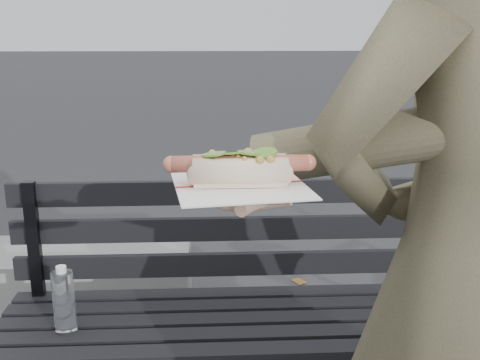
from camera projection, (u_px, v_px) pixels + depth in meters
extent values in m
cylinder|color=black|center=(420.00, 353.00, 2.03)|extent=(0.04, 0.04, 0.45)
cube|color=black|center=(240.00, 353.00, 1.60)|extent=(1.50, 0.07, 0.03)
cube|color=black|center=(239.00, 336.00, 1.68)|extent=(1.50, 0.07, 0.03)
cube|color=black|center=(237.00, 321.00, 1.77)|extent=(1.50, 0.07, 0.03)
cube|color=black|center=(236.00, 308.00, 1.86)|extent=(1.50, 0.07, 0.03)
cube|color=black|center=(235.00, 295.00, 1.94)|extent=(1.50, 0.07, 0.03)
cube|color=black|center=(34.00, 243.00, 1.87)|extent=(0.04, 0.03, 0.42)
cube|color=black|center=(428.00, 235.00, 1.93)|extent=(0.04, 0.03, 0.42)
cube|color=black|center=(234.00, 264.00, 1.95)|extent=(1.50, 0.02, 0.08)
cube|color=black|center=(234.00, 229.00, 1.91)|extent=(1.50, 0.02, 0.08)
cube|color=black|center=(234.00, 192.00, 1.88)|extent=(1.50, 0.02, 0.08)
cylinder|color=white|center=(64.00, 302.00, 1.66)|extent=(0.06, 0.06, 0.19)
cylinder|color=white|center=(61.00, 269.00, 1.63)|extent=(0.03, 0.03, 0.02)
cube|color=slate|center=(59.00, 291.00, 2.57)|extent=(1.20, 0.40, 0.40)
imported|color=#44402D|center=(473.00, 290.00, 1.01)|extent=(0.73, 0.56, 1.80)
cylinder|color=#44402D|center=(404.00, 137.00, 0.92)|extent=(0.51, 0.23, 0.19)
cylinder|color=#D8A384|center=(266.00, 191.00, 0.84)|extent=(0.09, 0.08, 0.07)
ellipsoid|color=#D8A384|center=(240.00, 196.00, 0.83)|extent=(0.10, 0.12, 0.03)
cylinder|color=#D8A384|center=(203.00, 201.00, 0.80)|extent=(0.05, 0.02, 0.02)
cylinder|color=#D8A384|center=(203.00, 197.00, 0.82)|extent=(0.05, 0.02, 0.02)
cylinder|color=#D8A384|center=(203.00, 194.00, 0.84)|extent=(0.05, 0.02, 0.02)
cylinder|color=#D8A384|center=(203.00, 190.00, 0.86)|extent=(0.05, 0.02, 0.02)
cylinder|color=#D8A384|center=(249.00, 206.00, 0.78)|extent=(0.04, 0.05, 0.02)
cube|color=white|center=(240.00, 185.00, 0.83)|extent=(0.21, 0.21, 0.00)
cube|color=#B21E1E|center=(240.00, 184.00, 0.83)|extent=(0.19, 0.03, 0.00)
cylinder|color=#B65E46|center=(240.00, 163.00, 0.82)|extent=(0.20, 0.03, 0.02)
sphere|color=#B65E46|center=(171.00, 164.00, 0.81)|extent=(0.02, 0.03, 0.02)
sphere|color=#B65E46|center=(308.00, 163.00, 0.82)|extent=(0.02, 0.03, 0.02)
sphere|color=#9E6B2D|center=(260.00, 160.00, 0.80)|extent=(0.01, 0.01, 0.01)
sphere|color=#9E6B2D|center=(272.00, 159.00, 0.81)|extent=(0.01, 0.01, 0.01)
sphere|color=#9E6B2D|center=(244.00, 159.00, 0.80)|extent=(0.01, 0.01, 0.01)
sphere|color=#9E6B2D|center=(272.00, 160.00, 0.83)|extent=(0.01, 0.01, 0.01)
sphere|color=#9E6B2D|center=(277.00, 157.00, 0.82)|extent=(0.01, 0.01, 0.01)
sphere|color=#9E6B2D|center=(204.00, 161.00, 0.83)|extent=(0.01, 0.01, 0.01)
sphere|color=#9E6B2D|center=(243.00, 162.00, 0.81)|extent=(0.01, 0.01, 0.01)
sphere|color=#9E6B2D|center=(267.00, 161.00, 0.82)|extent=(0.01, 0.01, 0.01)
sphere|color=#9E6B2D|center=(216.00, 162.00, 0.80)|extent=(0.01, 0.01, 0.01)
sphere|color=#9E6B2D|center=(217.00, 165.00, 0.80)|extent=(0.01, 0.01, 0.01)
sphere|color=#9E6B2D|center=(252.00, 155.00, 0.84)|extent=(0.01, 0.01, 0.01)
sphere|color=#9E6B2D|center=(239.00, 156.00, 0.82)|extent=(0.01, 0.01, 0.01)
sphere|color=#9E6B2D|center=(197.00, 163.00, 0.80)|extent=(0.01, 0.01, 0.01)
sphere|color=#9E6B2D|center=(212.00, 153.00, 0.83)|extent=(0.01, 0.01, 0.01)
sphere|color=#9E6B2D|center=(240.00, 158.00, 0.82)|extent=(0.01, 0.01, 0.01)
sphere|color=#9E6B2D|center=(270.00, 160.00, 0.82)|extent=(0.01, 0.01, 0.01)
sphere|color=#9E6B2D|center=(238.00, 156.00, 0.81)|extent=(0.01, 0.01, 0.01)
sphere|color=#9E6B2D|center=(270.00, 160.00, 0.80)|extent=(0.01, 0.01, 0.01)
sphere|color=#9E6B2D|center=(237.00, 159.00, 0.84)|extent=(0.01, 0.01, 0.01)
sphere|color=#9E6B2D|center=(262.00, 157.00, 0.84)|extent=(0.01, 0.01, 0.01)
sphere|color=#9E6B2D|center=(263.00, 159.00, 0.83)|extent=(0.01, 0.01, 0.01)
sphere|color=#9E6B2D|center=(233.00, 157.00, 0.82)|extent=(0.01, 0.01, 0.01)
sphere|color=#9E6B2D|center=(248.00, 153.00, 0.84)|extent=(0.01, 0.01, 0.01)
sphere|color=#9E6B2D|center=(224.00, 157.00, 0.83)|extent=(0.01, 0.01, 0.01)
cylinder|color=#578F27|center=(214.00, 154.00, 0.81)|extent=(0.04, 0.04, 0.01)
cylinder|color=#578F27|center=(232.00, 153.00, 0.82)|extent=(0.04, 0.04, 0.01)
cylinder|color=#578F27|center=(249.00, 153.00, 0.82)|extent=(0.04, 0.04, 0.01)
cylinder|color=#578F27|center=(265.00, 153.00, 0.81)|extent=(0.04, 0.04, 0.01)
cube|color=brown|center=(405.00, 276.00, 3.19)|extent=(0.08, 0.06, 0.00)
cube|color=brown|center=(62.00, 303.00, 2.87)|extent=(0.04, 0.03, 0.00)
cube|color=brown|center=(299.00, 281.00, 3.13)|extent=(0.09, 0.10, 0.00)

